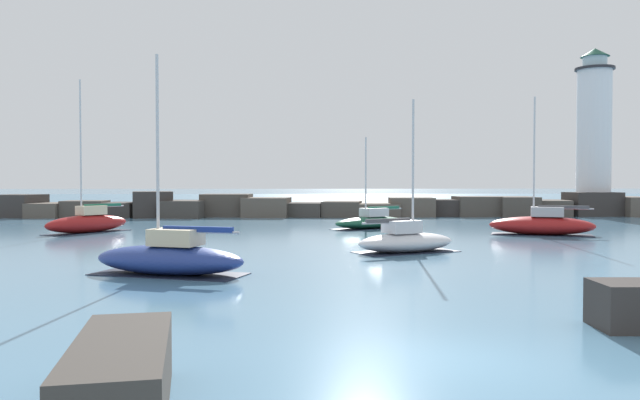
# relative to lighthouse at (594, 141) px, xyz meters

# --- Properties ---
(ground_plane) EXTENTS (600.00, 600.00, 0.00)m
(ground_plane) POSITION_rel_lighthouse_xyz_m (-29.13, -52.41, -7.88)
(ground_plane) COLOR teal
(open_sea_beyond) EXTENTS (400.00, 116.00, 0.01)m
(open_sea_beyond) POSITION_rel_lighthouse_xyz_m (-29.13, 59.07, -7.88)
(open_sea_beyond) COLOR teal
(open_sea_beyond) RESTS_ON ground
(breakwater_jetty) EXTENTS (66.68, 7.01, 2.59)m
(breakwater_jetty) POSITION_rel_lighthouse_xyz_m (-28.08, -0.93, -6.92)
(breakwater_jetty) COLOR #383330
(breakwater_jetty) RESTS_ON ground
(lighthouse) EXTENTS (4.72, 4.72, 17.68)m
(lighthouse) POSITION_rel_lighthouse_xyz_m (0.00, 0.00, 0.00)
(lighthouse) COLOR gray
(lighthouse) RESTS_ON ground
(foreground_rocks) EXTENTS (16.76, 8.02, 1.16)m
(foreground_rocks) POSITION_rel_lighthouse_xyz_m (-28.90, -52.86, -7.31)
(foreground_rocks) COLOR #423D38
(foreground_rocks) RESTS_ON ground
(sailboat_moored_0) EXTENTS (5.98, 4.43, 7.76)m
(sailboat_moored_0) POSITION_rel_lighthouse_xyz_m (-26.46, -33.38, -7.29)
(sailboat_moored_0) COLOR silver
(sailboat_moored_0) RESTS_ON ground
(sailboat_moored_1) EXTENTS (5.22, 6.41, 10.63)m
(sailboat_moored_1) POSITION_rel_lighthouse_xyz_m (-46.48, -20.26, -7.15)
(sailboat_moored_1) COLOR maroon
(sailboat_moored_1) RESTS_ON ground
(sailboat_moored_2) EXTENTS (6.63, 4.30, 8.48)m
(sailboat_moored_2) POSITION_rel_lighthouse_xyz_m (-36.99, -40.50, -7.22)
(sailboat_moored_2) COLOR navy
(sailboat_moored_2) RESTS_ON ground
(sailboat_moored_3) EXTENTS (6.76, 5.46, 6.94)m
(sailboat_moored_3) POSITION_rel_lighthouse_xyz_m (-26.10, -17.44, -7.33)
(sailboat_moored_3) COLOR #195138
(sailboat_moored_3) RESTS_ON ground
(sailboat_moored_4) EXTENTS (7.25, 4.72, 9.28)m
(sailboat_moored_4) POSITION_rel_lighthouse_xyz_m (-15.39, -23.74, -7.17)
(sailboat_moored_4) COLOR maroon
(sailboat_moored_4) RESTS_ON ground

